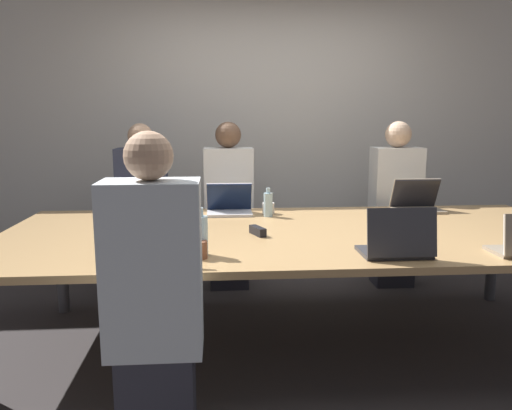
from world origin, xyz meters
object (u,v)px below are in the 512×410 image
stapler (258,231)px  person_far_midleft (229,209)px  laptop_far_right (416,202)px  bottle_far_midleft (268,204)px  laptop_far_left (124,206)px  laptop_near_left (141,247)px  person_far_right (395,207)px  bottle_near_left (200,235)px  laptop_near_midright (397,243)px  laptop_far_midleft (229,205)px  cup_near_left (199,250)px  cup_far_left (162,210)px  cup_far_midleft (268,208)px  person_far_left (143,211)px  person_near_left (154,302)px

stapler → person_far_midleft: bearing=75.2°
laptop_far_right → bottle_far_midleft: size_ratio=1.72×
laptop_far_left → laptop_far_right: laptop_far_right is taller
laptop_near_left → person_far_right: 2.50m
bottle_near_left → laptop_near_midright: 1.00m
person_far_right → laptop_far_midleft: 1.48m
laptop_far_right → bottle_far_midleft: bearing=-173.5°
laptop_far_right → laptop_near_midright: size_ratio=1.01×
laptop_far_left → cup_near_left: bearing=-63.2°
person_far_right → laptop_far_midleft: (-1.41, -0.45, 0.12)m
cup_near_left → laptop_far_left: laptop_far_left is taller
laptop_far_left → bottle_far_midleft: bearing=-6.0°
cup_near_left → cup_far_left: 1.17m
bottle_near_left → stapler: size_ratio=1.60×
laptop_far_midleft → cup_far_midleft: bearing=-3.3°
laptop_far_right → laptop_far_midleft: 1.41m
bottle_near_left → person_far_left: size_ratio=0.18×
laptop_near_left → cup_near_left: (0.28, 0.05, -0.03)m
laptop_far_right → stapler: bearing=-151.3°
person_far_midleft → laptop_far_right: bearing=-19.2°
cup_far_left → laptop_far_midleft: size_ratio=0.25×
laptop_far_left → person_far_right: size_ratio=0.26×
cup_near_left → laptop_near_midright: size_ratio=0.25×
laptop_near_left → person_far_midleft: 1.77m
bottle_far_midleft → person_far_right: bearing=26.8°
bottle_far_midleft → stapler: size_ratio=1.32×
laptop_far_left → cup_far_left: laptop_far_left is taller
person_far_right → bottle_far_midleft: (-1.13, -0.57, 0.14)m
person_far_left → laptop_far_right: (2.11, -0.49, 0.13)m
cup_near_left → cup_far_left: cup_near_left is taller
person_near_left → bottle_near_left: (0.18, 0.48, 0.17)m
laptop_far_left → cup_far_left: (0.27, -0.01, -0.03)m
person_far_left → laptop_far_left: bearing=-95.9°
laptop_far_left → cup_far_left: 0.27m
cup_far_left → bottle_far_midleft: bottle_far_midleft is taller
laptop_far_right → laptop_far_midleft: bearing=-179.6°
laptop_far_midleft → person_near_left: bearing=-102.5°
laptop_near_midright → person_far_right: bearing=-109.4°
laptop_far_left → stapler: 1.13m
person_near_left → cup_far_left: bearing=-85.2°
bottle_far_midleft → bottle_near_left: bearing=-114.4°
person_near_left → person_far_right: 2.69m
laptop_near_midright → laptop_near_left: bearing=-0.1°
person_near_left → bottle_near_left: 0.54m
person_near_left → person_far_left: size_ratio=1.00×
laptop_far_midleft → bottle_far_midleft: 0.30m
person_far_left → person_far_midleft: 0.71m
person_far_left → laptop_near_left: bearing=-81.8°
laptop_near_left → laptop_far_left: bearing=-76.0°
cup_far_midleft → person_far_left: bearing=152.3°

